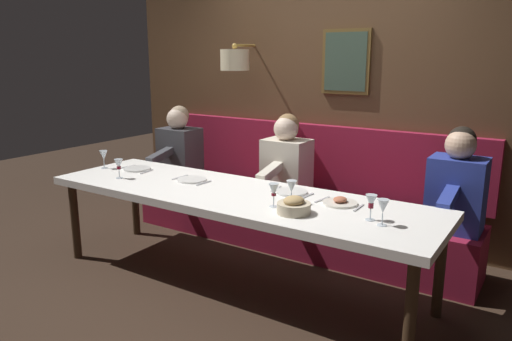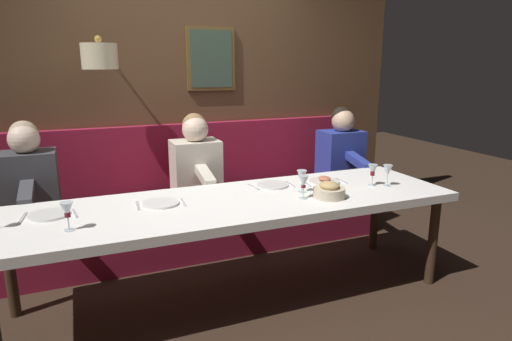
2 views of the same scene
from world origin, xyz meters
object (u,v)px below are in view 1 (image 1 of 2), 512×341
Objects in this scene: diner_nearest at (457,184)px; bread_bowl at (294,206)px; wine_glass_3 at (371,202)px; wine_glass_4 at (274,190)px; diner_near at (286,161)px; dining_table at (233,199)px; wine_glass_0 at (291,187)px; wine_glass_2 at (383,207)px; wine_glass_1 at (119,165)px; diner_middle at (179,147)px; wine_glass_5 at (104,156)px.

bread_bowl is at bearing 143.58° from diner_nearest.
diner_nearest is 3.60× the size of bread_bowl.
wine_glass_4 is (-0.10, 0.64, 0.00)m from wine_glass_3.
diner_nearest is 1.00× the size of diner_near.
wine_glass_0 is at bearing -91.07° from dining_table.
dining_table is 3.92× the size of diner_nearest.
wine_glass_1 is at bearing 91.69° from wine_glass_2.
diner_near is 1.57m from wine_glass_2.
wine_glass_2 is at bearing -88.31° from wine_glass_1.
wine_glass_4 is at bearing 75.81° from bread_bowl.
diner_near is at bearing 51.08° from wine_glass_2.
diner_middle reaches higher than wine_glass_3.
wine_glass_3 is at bearing -111.15° from diner_middle.
diner_nearest is at bearing -43.37° from wine_glass_4.
wine_glass_4 reaches higher than bread_bowl.
bread_bowl is (-0.19, -0.62, 0.11)m from dining_table.
wine_glass_4 is (-0.04, 0.74, -0.00)m from wine_glass_2.
wine_glass_0 is 0.59m from wine_glass_3.
diner_nearest reaches higher than wine_glass_2.
diner_middle is at bearing 63.98° from wine_glass_0.
wine_glass_1 and wine_glass_2 have the same top height.
dining_table is 14.09× the size of bread_bowl.
diner_near reaches higher than wine_glass_2.
diner_nearest is at bearing -90.00° from diner_near.
wine_glass_4 and wine_glass_5 have the same top height.
dining_table is at bearing 84.86° from wine_glass_2.
dining_table is 1.20m from wine_glass_2.
diner_middle is 2.58m from wine_glass_3.
wine_glass_2 and wine_glass_4 have the same top height.
diner_middle is (0.00, 2.74, 0.00)m from diner_nearest.
diner_middle is 2.03m from wine_glass_0.
wine_glass_0 is at bearing 134.36° from diner_nearest.
wine_glass_0 reaches higher than bread_bowl.
wine_glass_0 is at bearing -90.54° from wine_glass_5.
wine_glass_0 is 1.00× the size of wine_glass_3.
wine_glass_3 is (-0.05, -1.09, 0.17)m from dining_table.
wine_glass_1 is (-1.05, -0.28, 0.04)m from diner_middle.
wine_glass_0 is 1.00× the size of wine_glass_1.
dining_table is 18.90× the size of wine_glass_2.
diner_near is 4.82× the size of wine_glass_1.
diner_middle reaches higher than wine_glass_4.
dining_table is at bearing -177.21° from diner_near.
diner_nearest and diner_near have the same top height.
diner_near is 1.00× the size of diner_middle.
diner_middle is 2.22m from bread_bowl.
wine_glass_1 is (-0.17, 1.05, 0.17)m from dining_table.
bread_bowl is (-0.09, 0.56, -0.07)m from wine_glass_2.
wine_glass_4 is at bearing -154.77° from diner_near.
diner_nearest is at bearing -58.03° from dining_table.
wine_glass_2 is 1.00× the size of wine_glass_5.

